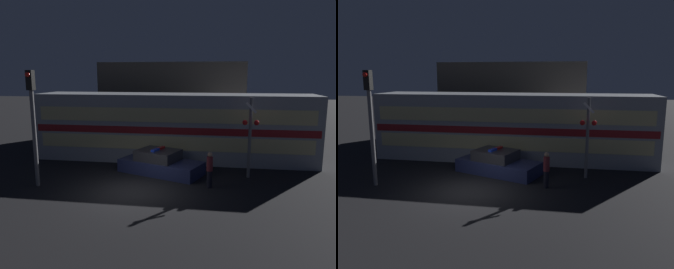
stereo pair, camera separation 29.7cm
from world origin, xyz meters
The scene contains 7 objects.
ground_plane centered at (0.00, 0.00, 0.00)m, with size 120.00×120.00×0.00m, color black.
train centered at (1.03, 6.22, 2.05)m, with size 16.90×2.98×4.09m.
police_car centered at (0.71, 3.12, 0.51)m, with size 4.83×3.38×1.38m.
pedestrian centered at (3.42, 1.16, 0.89)m, with size 0.29×0.29×1.72m.
crossing_signal_near centered at (5.36, 3.02, 2.29)m, with size 0.83×0.37×4.13m.
traffic_light_corner centered at (-4.72, 0.14, 3.27)m, with size 0.30×0.46×5.46m.
building_left centered at (-0.01, 14.61, 3.10)m, with size 11.52×6.82×6.20m.
Camera 1 is at (3.78, -13.72, 5.27)m, focal length 35.00 mm.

